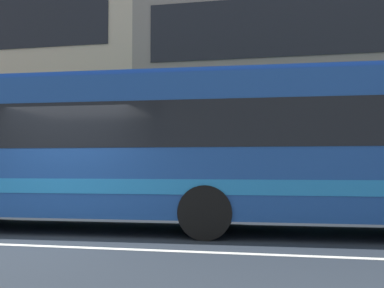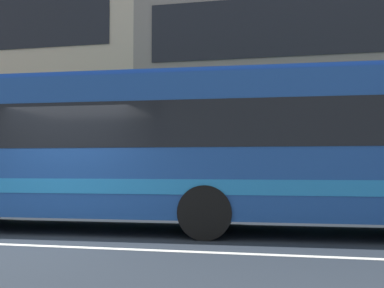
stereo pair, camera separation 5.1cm
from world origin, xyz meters
The scene contains 5 objects.
ground_plane centered at (0.00, 0.00, 0.00)m, with size 160.00×160.00×0.00m, color #212831.
lane_centre_line centered at (0.00, 0.00, 0.00)m, with size 60.00×0.16×0.01m, color silver.
hedge_row_far centered at (2.28, 5.91, 0.55)m, with size 18.80×1.10×1.09m, color #2F682F.
apartment_block_right centered at (7.54, 14.18, 5.36)m, with size 18.13×9.91×10.71m.
transit_bus centered at (1.88, 2.30, 1.77)m, with size 12.14×2.96×3.21m.
Camera 2 is at (4.23, -7.28, 1.36)m, focal length 43.98 mm.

